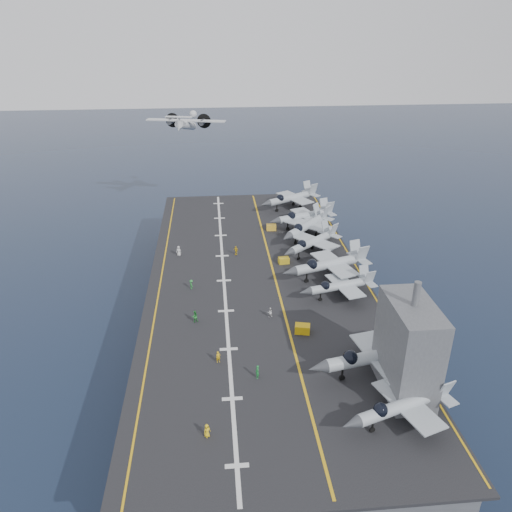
{
  "coord_description": "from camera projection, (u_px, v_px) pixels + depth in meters",
  "views": [
    {
      "loc": [
        -7.41,
        -76.76,
        51.98
      ],
      "look_at": [
        0.0,
        4.0,
        13.0
      ],
      "focal_mm": 35.0,
      "sensor_mm": 36.0,
      "label": 1
    }
  ],
  "objects": [
    {
      "name": "crew_2",
      "position": [
        195.0,
        316.0,
        74.88
      ],
      "size": [
        1.33,
        1.09,
        1.92
      ],
      "primitive_type": "imported",
      "color": "#268C33",
      "rests_on": "flight_deck"
    },
    {
      "name": "crew_7",
      "position": [
        270.0,
        312.0,
        76.21
      ],
      "size": [
        1.05,
        0.78,
        1.62
      ],
      "primitive_type": "imported",
      "color": "silver",
      "rests_on": "flight_deck"
    },
    {
      "name": "landing_centerline",
      "position": [
        224.0,
        281.0,
        87.02
      ],
      "size": [
        0.5,
        90.0,
        0.02
      ],
      "primitive_type": "cube",
      "color": "silver",
      "rests_on": "flight_deck"
    },
    {
      "name": "crew_4",
      "position": [
        236.0,
        250.0,
        96.13
      ],
      "size": [
        1.32,
        1.27,
        1.84
      ],
      "primitive_type": "imported",
      "color": "yellow",
      "rests_on": "flight_deck"
    },
    {
      "name": "crew_1",
      "position": [
        218.0,
        357.0,
        66.15
      ],
      "size": [
        1.19,
        1.02,
        1.67
      ],
      "primitive_type": "imported",
      "color": "gold",
      "rests_on": "flight_deck"
    },
    {
      "name": "hull",
      "position": [
        258.0,
        306.0,
        89.86
      ],
      "size": [
        36.0,
        90.0,
        10.0
      ],
      "primitive_type": "cube",
      "color": "#56595E",
      "rests_on": "ground"
    },
    {
      "name": "foul_line",
      "position": [
        275.0,
        278.0,
        87.76
      ],
      "size": [
        0.35,
        90.0,
        0.02
      ],
      "primitive_type": "cube",
      "color": "gold",
      "rests_on": "flight_deck"
    },
    {
      "name": "island_superstructure",
      "position": [
        409.0,
        338.0,
        58.58
      ],
      "size": [
        5.0,
        10.0,
        15.0
      ],
      "primitive_type": null,
      "color": "#56595E",
      "rests_on": "flight_deck"
    },
    {
      "name": "fighter_jet_4",
      "position": [
        330.0,
        263.0,
        86.88
      ],
      "size": [
        18.67,
        15.19,
        5.61
      ],
      "primitive_type": null,
      "color": "#9CA4AE",
      "rests_on": "flight_deck"
    },
    {
      "name": "tow_cart_c",
      "position": [
        271.0,
        227.0,
        107.45
      ],
      "size": [
        2.14,
        1.47,
        1.23
      ],
      "primitive_type": null,
      "color": "gold",
      "rests_on": "flight_deck"
    },
    {
      "name": "fighter_jet_0",
      "position": [
        403.0,
        405.0,
        55.76
      ],
      "size": [
        16.29,
        13.4,
        4.86
      ],
      "primitive_type": null,
      "color": "gray",
      "rests_on": "flight_deck"
    },
    {
      "name": "fighter_jet_3",
      "position": [
        341.0,
        285.0,
        81.01
      ],
      "size": [
        14.68,
        11.52,
        4.51
      ],
      "primitive_type": null,
      "color": "#929AA0",
      "rests_on": "flight_deck"
    },
    {
      "name": "deck_edge_port",
      "position": [
        160.0,
        283.0,
        86.11
      ],
      "size": [
        0.25,
        90.0,
        0.02
      ],
      "primitive_type": "cube",
      "color": "gold",
      "rests_on": "flight_deck"
    },
    {
      "name": "crew_0",
      "position": [
        207.0,
        431.0,
        54.38
      ],
      "size": [
        1.2,
        1.14,
        1.67
      ],
      "primitive_type": "imported",
      "color": "yellow",
      "rests_on": "flight_deck"
    },
    {
      "name": "transport_plane",
      "position": [
        186.0,
        125.0,
        133.52
      ],
      "size": [
        24.2,
        19.14,
        5.06
      ],
      "primitive_type": null,
      "color": "#BCBEC0"
    },
    {
      "name": "fighter_jet_1",
      "position": [
        375.0,
        355.0,
        63.25
      ],
      "size": [
        17.93,
        13.74,
        5.59
      ],
      "primitive_type": null,
      "color": "gray",
      "rests_on": "flight_deck"
    },
    {
      "name": "tow_cart_a",
      "position": [
        302.0,
        329.0,
        72.46
      ],
      "size": [
        2.41,
        1.85,
        1.29
      ],
      "primitive_type": null,
      "color": "gold",
      "rests_on": "flight_deck"
    },
    {
      "name": "fighter_jet_7",
      "position": [
        305.0,
        215.0,
        108.35
      ],
      "size": [
        17.78,
        14.78,
        5.28
      ],
      "primitive_type": null,
      "color": "#9BA4AA",
      "rests_on": "flight_deck"
    },
    {
      "name": "fighter_jet_8",
      "position": [
        292.0,
        197.0,
        118.94
      ],
      "size": [
        18.66,
        16.6,
        5.41
      ],
      "primitive_type": null,
      "color": "gray",
      "rests_on": "flight_deck"
    },
    {
      "name": "crew_3",
      "position": [
        191.0,
        284.0,
        84.09
      ],
      "size": [
        0.99,
        1.17,
        1.66
      ],
      "primitive_type": "imported",
      "color": "green",
      "rests_on": "flight_deck"
    },
    {
      "name": "crew_5",
      "position": [
        179.0,
        251.0,
        95.76
      ],
      "size": [
        1.37,
        1.12,
        1.96
      ],
      "primitive_type": "imported",
      "color": "silver",
      "rests_on": "flight_deck"
    },
    {
      "name": "fighter_jet_6",
      "position": [
        307.0,
        225.0,
        103.11
      ],
      "size": [
        18.32,
        18.7,
        5.46
      ],
      "primitive_type": null,
      "color": "#90999F",
      "rests_on": "flight_deck"
    },
    {
      "name": "deck_edge_stbd",
      "position": [
        361.0,
        275.0,
        89.03
      ],
      "size": [
        0.25,
        90.0,
        0.02
      ],
      "primitive_type": "cube",
      "color": "gold",
      "rests_on": "flight_deck"
    },
    {
      "name": "crew_6",
      "position": [
        257.0,
        372.0,
        63.19
      ],
      "size": [
        0.95,
        1.25,
        1.88
      ],
      "primitive_type": "imported",
      "color": "#1B8334",
      "rests_on": "flight_deck"
    },
    {
      "name": "tow_cart_b",
      "position": [
        284.0,
        260.0,
        92.95
      ],
      "size": [
        2.08,
        1.49,
        1.17
      ],
      "primitive_type": null,
      "color": "gold",
      "rests_on": "flight_deck"
    },
    {
      "name": "flight_deck",
      "position": [
        258.0,
        280.0,
        87.6
      ],
      "size": [
        38.0,
        92.0,
        0.4
      ],
      "primitive_type": "cube",
      "color": "black",
      "rests_on": "hull"
    },
    {
      "name": "fighter_jet_5",
      "position": [
        313.0,
        241.0,
        96.1
      ],
      "size": [
        17.26,
        16.64,
        5.01
      ],
      "primitive_type": null,
      "color": "gray",
      "rests_on": "flight_deck"
    },
    {
      "name": "ground",
      "position": [
        258.0,
        329.0,
        92.02
      ],
      "size": [
        500.0,
        500.0,
        0.0
      ],
      "primitive_type": "plane",
      "color": "#142135",
      "rests_on": "ground"
    }
  ]
}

